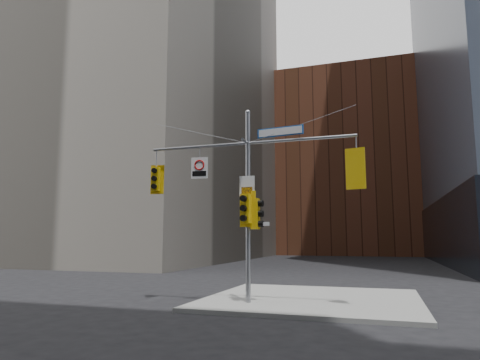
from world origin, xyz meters
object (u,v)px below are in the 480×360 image
Objects in this scene: regulatory_sign_arm at (199,167)px; traffic_light_pole_side at (257,214)px; traffic_light_west_arm at (156,179)px; signal_assembly at (248,185)px; street_sign_blade at (280,132)px; traffic_light_east_arm at (357,169)px; traffic_light_pole_front at (246,209)px.

traffic_light_pole_side is at bearing -4.26° from regulatory_sign_arm.
traffic_light_west_arm is 1.05× the size of traffic_light_pole_side.
signal_assembly reaches higher than street_sign_blade.
street_sign_blade reaches higher than traffic_light_pole_side.
regulatory_sign_arm is at bearing -173.15° from street_sign_blade.
traffic_light_west_arm reaches higher than traffic_light_pole_side.
regulatory_sign_arm is (-1.97, -0.02, 0.76)m from signal_assembly.
traffic_light_west_arm is at bearing 90.94° from traffic_light_pole_side.
traffic_light_pole_side is 2.95m from regulatory_sign_arm.
traffic_light_pole_front is (-3.95, -0.27, -1.29)m from traffic_light_east_arm.
traffic_light_west_arm is 0.66× the size of street_sign_blade.
street_sign_blade is (0.92, -0.00, 3.02)m from traffic_light_pole_side.
traffic_light_pole_front is (-0.33, -0.27, 0.18)m from traffic_light_pole_side.
street_sign_blade is 3.43m from regulatory_sign_arm.
traffic_light_pole_side is 3.16m from street_sign_blade.
street_sign_blade reaches higher than traffic_light_east_arm.
regulatory_sign_arm reaches higher than traffic_light_west_arm.
traffic_light_east_arm is 4.17m from traffic_light_pole_front.
signal_assembly is 0.95m from traffic_light_pole_front.
regulatory_sign_arm is (-1.97, 0.25, 1.67)m from traffic_light_pole_front.
regulatory_sign_arm is at bearing -8.64° from traffic_light_west_arm.
signal_assembly is 2.30m from street_sign_blade.
street_sign_blade is 2.13× the size of regulatory_sign_arm.
regulatory_sign_arm is (-5.92, -0.02, 0.38)m from traffic_light_east_arm.
signal_assembly reaches higher than traffic_light_pole_side.
signal_assembly is 3.97m from traffic_light_east_arm.
traffic_light_east_arm reaches higher than traffic_light_pole_side.
traffic_light_east_arm reaches higher than traffic_light_west_arm.
traffic_light_west_arm is 0.89× the size of traffic_light_pole_front.
signal_assembly reaches higher than traffic_light_east_arm.
traffic_light_west_arm is 1.95m from regulatory_sign_arm.
street_sign_blade is at bearing 13.39° from traffic_light_east_arm.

